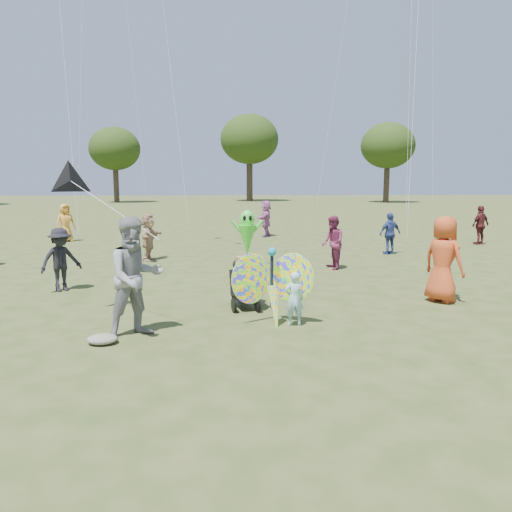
{
  "coord_description": "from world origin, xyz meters",
  "views": [
    {
      "loc": [
        -0.77,
        -8.61,
        2.64
      ],
      "look_at": [
        -0.2,
        1.5,
        1.1
      ],
      "focal_mm": 35.0,
      "sensor_mm": 36.0,
      "label": 1
    }
  ],
  "objects_px": {
    "crowd_c": "(390,234)",
    "crowd_d": "(148,237)",
    "crowd_b": "(61,260)",
    "jogging_stroller": "(245,279)",
    "butterfly_kite": "(273,287)",
    "crowd_e": "(333,243)",
    "crowd_a": "(443,259)",
    "alien_kite": "(247,235)",
    "adult_man": "(135,277)",
    "crowd_j": "(266,219)",
    "crowd_h": "(480,225)",
    "crowd_g": "(65,223)",
    "child_girl": "(294,299)"
  },
  "relations": [
    {
      "from": "crowd_b",
      "to": "jogging_stroller",
      "type": "relative_size",
      "value": 1.37
    },
    {
      "from": "child_girl",
      "to": "crowd_j",
      "type": "bearing_deg",
      "value": -98.56
    },
    {
      "from": "crowd_g",
      "to": "alien_kite",
      "type": "height_order",
      "value": "alien_kite"
    },
    {
      "from": "crowd_c",
      "to": "jogging_stroller",
      "type": "xyz_separation_m",
      "value": [
        -5.45,
        -7.27,
        -0.14
      ]
    },
    {
      "from": "crowd_g",
      "to": "crowd_h",
      "type": "distance_m",
      "value": 17.55
    },
    {
      "from": "crowd_g",
      "to": "butterfly_kite",
      "type": "height_order",
      "value": "crowd_g"
    },
    {
      "from": "crowd_a",
      "to": "crowd_d",
      "type": "xyz_separation_m",
      "value": [
        -7.3,
        6.11,
        -0.16
      ]
    },
    {
      "from": "butterfly_kite",
      "to": "crowd_b",
      "type": "bearing_deg",
      "value": 147.26
    },
    {
      "from": "crowd_a",
      "to": "butterfly_kite",
      "type": "height_order",
      "value": "crowd_a"
    },
    {
      "from": "adult_man",
      "to": "butterfly_kite",
      "type": "bearing_deg",
      "value": -18.46
    },
    {
      "from": "jogging_stroller",
      "to": "crowd_e",
      "type": "bearing_deg",
      "value": 43.42
    },
    {
      "from": "crowd_e",
      "to": "crowd_a",
      "type": "bearing_deg",
      "value": 15.54
    },
    {
      "from": "crowd_b",
      "to": "alien_kite",
      "type": "bearing_deg",
      "value": -4.86
    },
    {
      "from": "crowd_d",
      "to": "crowd_e",
      "type": "bearing_deg",
      "value": -97.73
    },
    {
      "from": "crowd_c",
      "to": "crowd_e",
      "type": "xyz_separation_m",
      "value": [
        -2.69,
        -2.89,
        0.05
      ]
    },
    {
      "from": "crowd_g",
      "to": "crowd_h",
      "type": "bearing_deg",
      "value": -45.07
    },
    {
      "from": "crowd_a",
      "to": "child_girl",
      "type": "bearing_deg",
      "value": 82.57
    },
    {
      "from": "crowd_g",
      "to": "crowd_c",
      "type": "bearing_deg",
      "value": -57.89
    },
    {
      "from": "child_girl",
      "to": "alien_kite",
      "type": "relative_size",
      "value": 0.57
    },
    {
      "from": "jogging_stroller",
      "to": "alien_kite",
      "type": "height_order",
      "value": "alien_kite"
    },
    {
      "from": "child_girl",
      "to": "crowd_e",
      "type": "xyz_separation_m",
      "value": [
        1.92,
        5.76,
        0.3
      ]
    },
    {
      "from": "child_girl",
      "to": "crowd_a",
      "type": "xyz_separation_m",
      "value": [
        3.47,
        1.63,
        0.44
      ]
    },
    {
      "from": "jogging_stroller",
      "to": "butterfly_kite",
      "type": "distance_m",
      "value": 1.37
    },
    {
      "from": "crowd_e",
      "to": "jogging_stroller",
      "type": "distance_m",
      "value": 5.19
    },
    {
      "from": "crowd_c",
      "to": "crowd_d",
      "type": "distance_m",
      "value": 8.48
    },
    {
      "from": "adult_man",
      "to": "crowd_j",
      "type": "height_order",
      "value": "adult_man"
    },
    {
      "from": "crowd_j",
      "to": "alien_kite",
      "type": "relative_size",
      "value": 0.98
    },
    {
      "from": "crowd_j",
      "to": "butterfly_kite",
      "type": "xyz_separation_m",
      "value": [
        -0.97,
        -14.51,
        -0.15
      ]
    },
    {
      "from": "crowd_h",
      "to": "child_girl",
      "type": "bearing_deg",
      "value": 24.19
    },
    {
      "from": "crowd_j",
      "to": "crowd_e",
      "type": "bearing_deg",
      "value": 24.39
    },
    {
      "from": "crowd_c",
      "to": "jogging_stroller",
      "type": "distance_m",
      "value": 9.09
    },
    {
      "from": "crowd_b",
      "to": "crowd_h",
      "type": "distance_m",
      "value": 16.47
    },
    {
      "from": "adult_man",
      "to": "jogging_stroller",
      "type": "distance_m",
      "value": 2.68
    },
    {
      "from": "crowd_h",
      "to": "alien_kite",
      "type": "xyz_separation_m",
      "value": [
        -9.82,
        -4.64,
        0.16
      ]
    },
    {
      "from": "child_girl",
      "to": "crowd_g",
      "type": "height_order",
      "value": "crowd_g"
    },
    {
      "from": "crowd_d",
      "to": "alien_kite",
      "type": "height_order",
      "value": "alien_kite"
    },
    {
      "from": "adult_man",
      "to": "crowd_c",
      "type": "distance_m",
      "value": 11.72
    },
    {
      "from": "crowd_a",
      "to": "alien_kite",
      "type": "bearing_deg",
      "value": 7.26
    },
    {
      "from": "adult_man",
      "to": "jogging_stroller",
      "type": "relative_size",
      "value": 1.84
    },
    {
      "from": "child_girl",
      "to": "crowd_a",
      "type": "relative_size",
      "value": 0.53
    },
    {
      "from": "crowd_b",
      "to": "crowd_c",
      "type": "height_order",
      "value": "crowd_b"
    },
    {
      "from": "crowd_a",
      "to": "crowd_e",
      "type": "xyz_separation_m",
      "value": [
        -1.56,
        4.13,
        -0.14
      ]
    },
    {
      "from": "jogging_stroller",
      "to": "butterfly_kite",
      "type": "height_order",
      "value": "butterfly_kite"
    },
    {
      "from": "crowd_g",
      "to": "butterfly_kite",
      "type": "relative_size",
      "value": 0.94
    },
    {
      "from": "crowd_a",
      "to": "crowd_c",
      "type": "xyz_separation_m",
      "value": [
        1.13,
        7.02,
        -0.19
      ]
    },
    {
      "from": "jogging_stroller",
      "to": "alien_kite",
      "type": "relative_size",
      "value": 0.64
    },
    {
      "from": "crowd_e",
      "to": "child_girl",
      "type": "bearing_deg",
      "value": -23.53
    },
    {
      "from": "crowd_j",
      "to": "crowd_c",
      "type": "bearing_deg",
      "value": 49.86
    },
    {
      "from": "crowd_b",
      "to": "crowd_j",
      "type": "distance_m",
      "value": 12.8
    },
    {
      "from": "crowd_a",
      "to": "crowd_h",
      "type": "relative_size",
      "value": 1.17
    }
  ]
}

